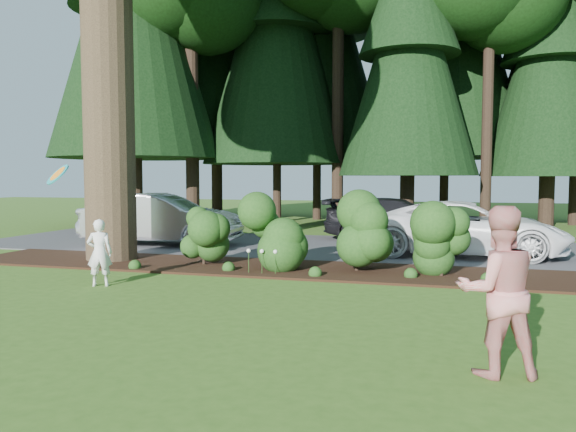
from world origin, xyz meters
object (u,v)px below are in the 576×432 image
Objects in this scene: adult at (498,291)px; frisbee at (58,174)px; car_dark_suv at (397,219)px; car_silver_wagon at (161,219)px; car_white_suv at (466,228)px; child at (100,253)px.

adult is 2.90× the size of frisbee.
adult is (2.04, -12.33, 0.18)m from car_dark_suv.
car_silver_wagon is 7.53m from car_dark_suv.
car_white_suv is 2.86× the size of adult.
car_white_suv is (8.86, 0.09, -0.07)m from car_silver_wagon.
car_silver_wagon reaches higher than car_dark_suv.
car_silver_wagon reaches higher than child.
car_white_suv is at bearing 38.94° from frisbee.
child is at bearing -38.50° from adult.
child is at bearing -168.50° from car_silver_wagon.
car_dark_suv reaches higher than child.
car_silver_wagon is at bearing -60.16° from adult.
car_white_suv is 9.22m from adult.
car_silver_wagon is at bearing 115.76° from car_dark_suv.
car_dark_suv is at bearing 58.71° from frisbee.
car_dark_suv is 11.04m from frisbee.
car_white_suv reaches higher than child.
frisbee is (-5.68, -9.35, 1.43)m from car_dark_suv.
car_silver_wagon is at bearing 100.42° from frisbee.
car_silver_wagon is 1.00× the size of car_dark_suv.
car_dark_suv is 10.43m from child.
car_white_suv is 8.28× the size of frisbee.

